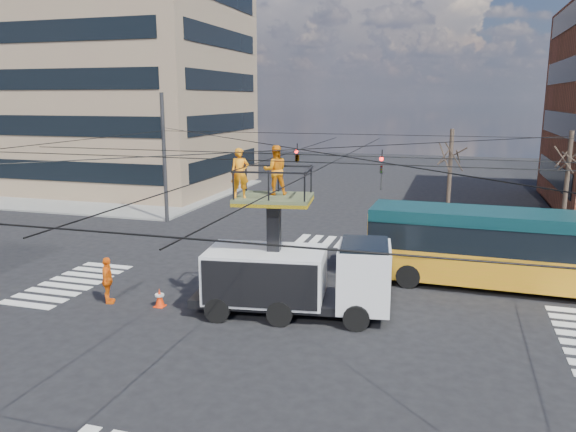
# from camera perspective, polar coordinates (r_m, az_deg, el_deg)

# --- Properties ---
(ground) EXTENTS (120.00, 120.00, 0.00)m
(ground) POSITION_cam_1_polar(r_m,az_deg,el_deg) (21.15, 1.15, -9.34)
(ground) COLOR black
(ground) RESTS_ON ground
(sidewalk_nw) EXTENTS (18.00, 18.00, 0.12)m
(sidewalk_nw) POSITION_cam_1_polar(r_m,az_deg,el_deg) (48.45, -16.45, 2.37)
(sidewalk_nw) COLOR slate
(sidewalk_nw) RESTS_ON ground
(crosswalks) EXTENTS (22.40, 22.40, 0.02)m
(crosswalks) POSITION_cam_1_polar(r_m,az_deg,el_deg) (21.15, 1.15, -9.32)
(crosswalks) COLOR silver
(crosswalks) RESTS_ON ground
(building_tower) EXTENTS (18.06, 16.06, 30.00)m
(building_tower) POSITION_cam_1_polar(r_m,az_deg,el_deg) (51.41, -16.55, 19.64)
(building_tower) COLOR #8C7059
(building_tower) RESTS_ON ground
(overhead_network) EXTENTS (24.24, 24.24, 8.00)m
(overhead_network) POSITION_cam_1_polar(r_m,az_deg,el_deg) (20.41, 1.30, 2.38)
(overhead_network) COLOR #2D2D30
(overhead_network) RESTS_ON ground
(tree_a) EXTENTS (2.00, 2.00, 6.00)m
(tree_a) POSITION_cam_1_polar(r_m,az_deg,el_deg) (32.65, 16.22, 6.09)
(tree_a) COLOR #382B21
(tree_a) RESTS_ON ground
(tree_b) EXTENTS (2.00, 2.00, 6.00)m
(tree_b) POSITION_cam_1_polar(r_m,az_deg,el_deg) (33.16, 26.67, 5.38)
(tree_b) COLOR #382B21
(tree_b) RESTS_ON ground
(utility_truck) EXTENTS (7.25, 3.40, 6.05)m
(utility_truck) POSITION_cam_1_polar(r_m,az_deg,el_deg) (19.97, 0.85, -4.52)
(utility_truck) COLOR black
(utility_truck) RESTS_ON ground
(city_bus) EXTENTS (11.56, 2.95, 3.20)m
(city_bus) POSITION_cam_1_polar(r_m,az_deg,el_deg) (24.44, 21.90, -3.05)
(city_bus) COLOR #C68E12
(city_bus) RESTS_ON ground
(traffic_cone) EXTENTS (0.36, 0.36, 0.70)m
(traffic_cone) POSITION_cam_1_polar(r_m,az_deg,el_deg) (21.73, -12.91, -8.08)
(traffic_cone) COLOR #FF350A
(traffic_cone) RESTS_ON ground
(worker_ground) EXTENTS (0.83, 1.14, 1.79)m
(worker_ground) POSITION_cam_1_polar(r_m,az_deg,el_deg) (22.44, -17.86, -6.25)
(worker_ground) COLOR orange
(worker_ground) RESTS_ON ground
(flagger) EXTENTS (1.20, 1.36, 1.83)m
(flagger) POSITION_cam_1_polar(r_m,az_deg,el_deg) (21.30, 9.19, -6.73)
(flagger) COLOR orange
(flagger) RESTS_ON ground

